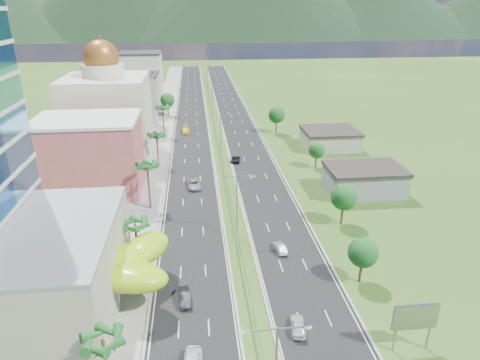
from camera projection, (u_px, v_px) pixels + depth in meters
name	position (u px, v px, depth m)	size (l,w,h in m)	color
ground	(244.00, 268.00, 63.75)	(500.00, 500.00, 0.00)	#2D5119
road_left	(192.00, 119.00, 145.62)	(11.00, 260.00, 0.04)	black
road_right	(235.00, 118.00, 147.10)	(11.00, 260.00, 0.04)	black
sidewalk_left	(163.00, 119.00, 144.66)	(7.00, 260.00, 0.12)	gray
median_guardrail	(216.00, 131.00, 129.60)	(0.10, 216.06, 0.76)	gray
streetlight_median_b	(237.00, 199.00, 70.34)	(6.04, 0.25, 11.00)	gray
streetlight_median_c	(221.00, 132.00, 107.06)	(6.04, 0.25, 11.00)	gray
streetlight_median_d	(212.00, 96.00, 148.36)	(6.04, 0.25, 11.00)	gray
streetlight_median_e	(208.00, 75.00, 189.67)	(6.04, 0.25, 11.00)	gray
lime_canopy	(96.00, 263.00, 56.18)	(18.00, 15.00, 7.40)	#92C212
pink_shophouse	(90.00, 157.00, 87.48)	(20.00, 15.00, 15.00)	#B94D4C
domed_building	(108.00, 112.00, 107.11)	(20.00, 20.00, 28.70)	beige
midrise_grey	(127.00, 103.00, 131.44)	(16.00, 15.00, 16.00)	gray
midrise_beige	(136.00, 94.00, 152.21)	(16.00, 15.00, 13.00)	#A19B84
midrise_white	(142.00, 77.00, 172.37)	(16.00, 15.00, 18.00)	silver
billboard	(415.00, 318.00, 47.21)	(5.20, 0.35, 6.20)	gray
shed_near	(364.00, 181.00, 88.51)	(15.00, 10.00, 5.00)	gray
shed_far	(330.00, 139.00, 116.36)	(14.00, 12.00, 4.40)	#A19B84
palm_tree_a	(103.00, 343.00, 38.94)	(3.60, 3.60, 9.10)	#47301C
palm_tree_b	(135.00, 226.00, 61.34)	(3.60, 3.60, 8.10)	#47301C
palm_tree_c	(147.00, 167.00, 79.15)	(3.60, 3.60, 9.60)	#47301C
palm_tree_d	(157.00, 136.00, 100.63)	(3.60, 3.60, 8.60)	#47301C
palm_tree_e	(163.00, 109.00, 123.28)	(3.60, 3.60, 9.40)	#47301C
leafy_tree_lfar	(167.00, 100.00, 147.28)	(4.90, 4.90, 8.05)	#47301C
leafy_tree_ra	(363.00, 253.00, 58.91)	(4.20, 4.20, 6.90)	#47301C
leafy_tree_rb	(344.00, 198.00, 74.66)	(4.55, 4.55, 7.47)	#47301C
leafy_tree_rc	(317.00, 150.00, 100.96)	(3.85, 3.85, 6.33)	#47301C
leafy_tree_rd	(277.00, 115.00, 127.64)	(4.90, 4.90, 8.05)	#47301C
mountain_ridge	(251.00, 38.00, 482.75)	(860.00, 140.00, 90.00)	black
car_dark_left	(184.00, 297.00, 56.40)	(1.48, 4.25, 1.40)	black
car_silver_mid_left	(194.00, 184.00, 91.31)	(2.56, 5.56, 1.54)	#969A9D
car_yellow_far_left	(186.00, 130.00, 129.71)	(2.14, 5.27, 1.53)	yellow
car_white_near_right	(298.00, 326.00, 51.41)	(1.66, 4.13, 1.41)	silver
car_silver_right	(280.00, 248.00, 67.91)	(1.35, 3.86, 1.27)	#ADB0B5
car_dark_far_right	(235.00, 159.00, 106.36)	(2.12, 4.60, 1.28)	black
motorcycle	(153.00, 333.00, 50.28)	(0.63, 2.08, 1.33)	black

